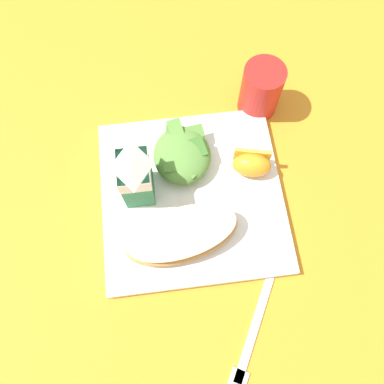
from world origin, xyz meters
name	(u,v)px	position (x,y,z in m)	size (l,w,h in m)	color
ground	(192,198)	(0.00, 0.00, 0.00)	(3.00, 3.00, 0.00)	orange
white_plate	(192,196)	(0.00, 0.00, 0.01)	(0.28, 0.28, 0.02)	white
cheesy_pizza_bread	(182,235)	(-0.07, 0.02, 0.03)	(0.11, 0.18, 0.04)	tan
green_salad_pile	(182,155)	(0.06, 0.01, 0.04)	(0.11, 0.09, 0.04)	#5B8E3D
milk_carton	(135,175)	(0.02, 0.08, 0.08)	(0.06, 0.04, 0.11)	#2D8451
orange_wedge_front	(252,164)	(0.03, -0.10, 0.04)	(0.05, 0.07, 0.04)	orange
metal_fork	(251,339)	(-0.22, -0.06, 0.00)	(0.17, 0.10, 0.01)	silver
drinking_red_cup	(261,90)	(0.16, -0.13, 0.05)	(0.07, 0.07, 0.09)	red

